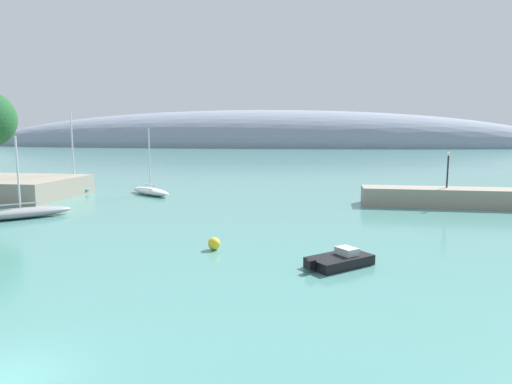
{
  "coord_description": "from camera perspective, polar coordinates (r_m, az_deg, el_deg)",
  "views": [
    {
      "loc": [
        9.3,
        -10.57,
        7.27
      ],
      "look_at": [
        3.25,
        28.78,
        1.89
      ],
      "focal_mm": 30.71,
      "sensor_mm": 36.0,
      "label": 1
    }
  ],
  "objects": [
    {
      "name": "motorboat_black_foreground",
      "position": [
        24.82,
        10.85,
        -8.69
      ],
      "size": [
        3.95,
        3.82,
        0.95
      ],
      "rotation": [
        0.0,
        0.0,
        0.73
      ],
      "color": "black",
      "rests_on": "water"
    },
    {
      "name": "distant_ridge",
      "position": [
        237.25,
        -0.63,
        5.94
      ],
      "size": [
        311.78,
        65.43,
        38.67
      ],
      "primitive_type": "ellipsoid",
      "color": "gray",
      "rests_on": "ground"
    },
    {
      "name": "mooring_buoy_yellow",
      "position": [
        27.71,
        -5.49,
        -6.7
      ],
      "size": [
        0.79,
        0.79,
        0.79
      ],
      "primitive_type": "sphere",
      "color": "yellow",
      "rests_on": "water"
    },
    {
      "name": "sailboat_white_outer_mooring",
      "position": [
        53.24,
        -13.58,
        0.14
      ],
      "size": [
        6.94,
        5.88,
        7.82
      ],
      "rotation": [
        0.0,
        0.0,
        5.63
      ],
      "color": "white",
      "rests_on": "water"
    },
    {
      "name": "harbor_lamp_post",
      "position": [
        47.66,
        23.73,
        3.21
      ],
      "size": [
        0.36,
        0.36,
        3.56
      ],
      "color": "black",
      "rests_on": "breakwater_rocks"
    },
    {
      "name": "sailboat_grey_near_shore",
      "position": [
        42.6,
        -28.32,
        -2.38
      ],
      "size": [
        7.27,
        7.11,
        7.03
      ],
      "rotation": [
        0.0,
        0.0,
        0.77
      ],
      "color": "gray",
      "rests_on": "water"
    },
    {
      "name": "sailboat_teal_mid_mooring",
      "position": [
        58.59,
        -22.54,
        0.54
      ],
      "size": [
        6.04,
        4.93,
        9.63
      ],
      "rotation": [
        0.0,
        0.0,
        2.58
      ],
      "color": "#1E6B70",
      "rests_on": "water"
    },
    {
      "name": "breakwater_rocks",
      "position": [
        48.14,
        26.06,
        -0.67
      ],
      "size": [
        20.82,
        3.7,
        1.83
      ],
      "primitive_type": "cube",
      "rotation": [
        0.0,
        0.0,
        -0.01
      ],
      "color": "gray",
      "rests_on": "ground"
    }
  ]
}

